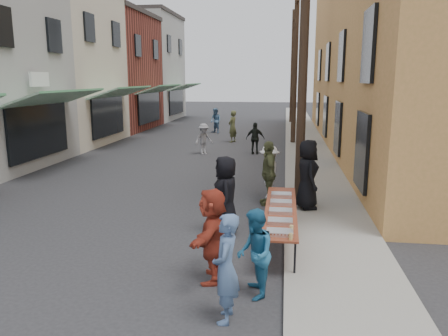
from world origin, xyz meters
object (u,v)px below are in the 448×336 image
(utility_pole_near, at_px, (304,47))
(serving_table, at_px, (281,211))
(catering_tray_sausage, at_px, (280,232))
(server, at_px, (307,174))
(utility_pole_mid, at_px, (295,62))
(guest_front_a, at_px, (226,195))
(guest_front_c, at_px, (255,254))
(utility_pole_far, at_px, (292,68))

(utility_pole_near, bearing_deg, serving_table, -98.75)
(catering_tray_sausage, bearing_deg, utility_pole_near, 84.17)
(server, bearing_deg, utility_pole_mid, -11.91)
(utility_pole_near, distance_m, guest_front_a, 4.94)
(catering_tray_sausage, xyz_separation_m, guest_front_a, (-1.30, 2.00, 0.14))
(utility_pole_mid, height_order, guest_front_c, utility_pole_mid)
(utility_pole_far, relative_size, guest_front_c, 5.91)
(utility_pole_far, relative_size, catering_tray_sausage, 18.00)
(utility_pole_near, bearing_deg, utility_pole_mid, 90.00)
(catering_tray_sausage, distance_m, server, 4.06)
(catering_tray_sausage, bearing_deg, utility_pole_far, 89.01)
(utility_pole_near, xyz_separation_m, server, (0.19, -0.91, -3.44))
(utility_pole_mid, distance_m, catering_tray_sausage, 17.31)
(utility_pole_mid, distance_m, serving_table, 15.72)
(utility_pole_far, xyz_separation_m, guest_front_a, (-1.80, -26.90, -3.57))
(serving_table, bearing_deg, utility_pole_far, 88.95)
(utility_pole_far, bearing_deg, serving_table, -91.05)
(utility_pole_mid, xyz_separation_m, catering_tray_sausage, (-0.50, -16.90, -3.71))
(serving_table, distance_m, guest_front_c, 2.70)
(catering_tray_sausage, relative_size, server, 0.26)
(utility_pole_near, xyz_separation_m, utility_pole_far, (0.00, 24.00, 0.00))
(catering_tray_sausage, bearing_deg, serving_table, 90.00)
(catering_tray_sausage, bearing_deg, guest_front_c, -111.45)
(utility_pole_near, distance_m, server, 3.57)
(utility_pole_mid, distance_m, guest_front_a, 15.43)
(guest_front_a, bearing_deg, utility_pole_far, 164.44)
(serving_table, relative_size, guest_front_c, 2.63)
(utility_pole_near, distance_m, guest_front_c, 7.06)
(serving_table, height_order, catering_tray_sausage, catering_tray_sausage)
(catering_tray_sausage, distance_m, guest_front_c, 1.09)
(utility_pole_near, height_order, catering_tray_sausage, utility_pole_near)
(guest_front_c, bearing_deg, utility_pole_mid, 167.13)
(server, bearing_deg, serving_table, 150.95)
(utility_pole_near, relative_size, catering_tray_sausage, 18.00)
(guest_front_a, distance_m, guest_front_c, 3.15)
(utility_pole_far, distance_m, server, 25.15)
(utility_pole_far, distance_m, catering_tray_sausage, 29.14)
(catering_tray_sausage, xyz_separation_m, guest_front_c, (-0.40, -1.02, -0.03))
(serving_table, height_order, guest_front_c, guest_front_c)
(guest_front_a, distance_m, server, 2.82)
(utility_pole_far, bearing_deg, utility_pole_near, -90.00)
(utility_pole_near, height_order, server, utility_pole_near)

